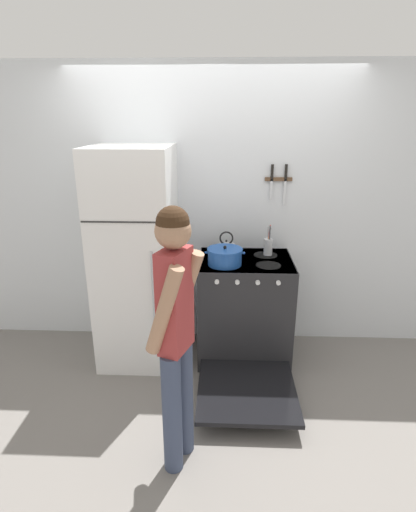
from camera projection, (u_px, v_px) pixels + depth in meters
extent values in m
plane|color=slate|center=(212.00, 334.00, 4.07)|extent=(14.00, 14.00, 0.00)
cube|color=silver|center=(212.00, 211.00, 3.67)|extent=(10.00, 0.06, 2.55)
cube|color=white|center=(137.00, 258.00, 3.44)|extent=(0.65, 0.72, 1.88)
cube|color=#2D2D2D|center=(123.00, 222.00, 2.97)|extent=(0.64, 0.01, 0.01)
cylinder|color=#B2B5BA|center=(153.00, 288.00, 3.12)|extent=(0.02, 0.02, 0.60)
cube|color=#232326|center=(244.00, 308.00, 3.59)|extent=(0.81, 0.65, 0.93)
cube|color=black|center=(246.00, 261.00, 3.44)|extent=(0.79, 0.64, 0.02)
cube|color=black|center=(246.00, 325.00, 3.32)|extent=(0.71, 0.05, 0.71)
cylinder|color=black|center=(225.00, 265.00, 3.33)|extent=(0.21, 0.21, 0.01)
cylinder|color=black|center=(268.00, 265.00, 3.31)|extent=(0.21, 0.21, 0.01)
cylinder|color=black|center=(225.00, 255.00, 3.57)|extent=(0.21, 0.21, 0.01)
cylinder|color=black|center=(265.00, 255.00, 3.56)|extent=(0.21, 0.21, 0.01)
cylinder|color=silver|center=(217.00, 282.00, 3.15)|extent=(0.04, 0.02, 0.04)
cylinder|color=silver|center=(237.00, 282.00, 3.15)|extent=(0.04, 0.02, 0.04)
cylinder|color=silver|center=(258.00, 282.00, 3.14)|extent=(0.04, 0.02, 0.04)
cylinder|color=silver|center=(278.00, 283.00, 3.14)|extent=(0.04, 0.02, 0.04)
cube|color=black|center=(247.00, 390.00, 3.05)|extent=(0.75, 0.75, 0.04)
cube|color=#99999E|center=(244.00, 317.00, 3.53)|extent=(0.67, 0.36, 0.01)
cylinder|color=#1E4C9E|center=(225.00, 258.00, 3.30)|extent=(0.28, 0.28, 0.12)
cylinder|color=#1E4C9E|center=(225.00, 250.00, 3.28)|extent=(0.29, 0.29, 0.02)
sphere|color=black|center=(225.00, 247.00, 3.27)|extent=(0.03, 0.03, 0.03)
cylinder|color=#1E4C9E|center=(206.00, 253.00, 3.30)|extent=(0.03, 0.02, 0.02)
cylinder|color=#1E4C9E|center=(243.00, 253.00, 3.28)|extent=(0.03, 0.02, 0.02)
cylinder|color=silver|center=(226.00, 249.00, 3.55)|extent=(0.16, 0.16, 0.09)
cone|color=silver|center=(226.00, 243.00, 3.54)|extent=(0.15, 0.15, 0.02)
sphere|color=black|center=(226.00, 241.00, 3.53)|extent=(0.02, 0.02, 0.02)
cone|color=silver|center=(235.00, 249.00, 3.55)|extent=(0.09, 0.03, 0.08)
torus|color=black|center=(226.00, 238.00, 3.52)|extent=(0.12, 0.01, 0.12)
cylinder|color=#B7BABF|center=(268.00, 247.00, 3.54)|extent=(0.08, 0.08, 0.15)
cylinder|color=#9E7547|center=(268.00, 241.00, 3.52)|extent=(0.03, 0.02, 0.20)
cylinder|color=#232326|center=(268.00, 240.00, 3.53)|extent=(0.05, 0.04, 0.22)
cylinder|color=#B2B5BA|center=(268.00, 239.00, 3.52)|extent=(0.03, 0.04, 0.23)
cylinder|color=#4C4C51|center=(270.00, 239.00, 3.50)|extent=(0.01, 0.03, 0.24)
cylinder|color=#C63D33|center=(269.00, 238.00, 3.51)|extent=(0.02, 0.04, 0.25)
cylinder|color=#38425B|center=(172.00, 414.00, 2.39)|extent=(0.12, 0.12, 0.81)
cylinder|color=#38425B|center=(184.00, 398.00, 2.53)|extent=(0.12, 0.12, 0.81)
cube|color=#9E3333|center=(175.00, 301.00, 2.23)|extent=(0.20, 0.26, 0.61)
cylinder|color=#A87A5B|center=(164.00, 311.00, 2.12)|extent=(0.26, 0.16, 0.54)
cylinder|color=#A87A5B|center=(185.00, 293.00, 2.34)|extent=(0.26, 0.16, 0.54)
sphere|color=#A87A5B|center=(173.00, 231.00, 2.09)|extent=(0.20, 0.20, 0.20)
sphere|color=#382314|center=(173.00, 223.00, 2.08)|extent=(0.18, 0.18, 0.18)
cube|color=brown|center=(279.00, 179.00, 3.51)|extent=(0.24, 0.02, 0.03)
cube|color=silver|center=(271.00, 190.00, 3.54)|extent=(0.02, 0.00, 0.18)
cube|color=black|center=(272.00, 172.00, 3.48)|extent=(0.02, 0.02, 0.13)
cube|color=silver|center=(285.00, 193.00, 3.54)|extent=(0.02, 0.00, 0.23)
cube|color=black|center=(286.00, 172.00, 3.48)|extent=(0.02, 0.02, 0.13)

